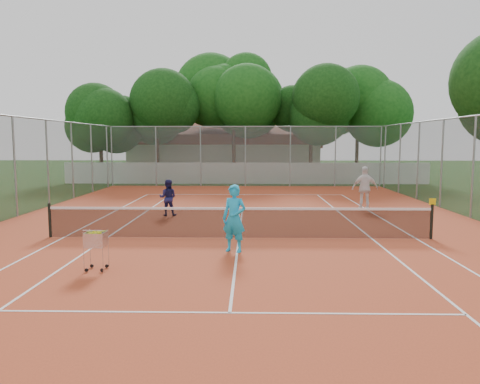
{
  "coord_description": "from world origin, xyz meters",
  "views": [
    {
      "loc": [
        0.36,
        -14.32,
        3.02
      ],
      "look_at": [
        0.0,
        1.5,
        1.3
      ],
      "focal_mm": 35.0,
      "sensor_mm": 36.0,
      "label": 1
    }
  ],
  "objects_px": {
    "player_near": "(234,218)",
    "ball_hopper": "(96,249)",
    "tennis_net": "(239,222)",
    "player_far_left": "(168,198)",
    "player_far_right": "(365,188)",
    "clubhouse": "(225,150)"
  },
  "relations": [
    {
      "from": "player_near",
      "to": "ball_hopper",
      "type": "relative_size",
      "value": 1.85
    },
    {
      "from": "tennis_net",
      "to": "player_far_left",
      "type": "distance_m",
      "value": 5.28
    },
    {
      "from": "player_near",
      "to": "player_far_left",
      "type": "height_order",
      "value": "player_near"
    },
    {
      "from": "player_near",
      "to": "player_far_right",
      "type": "bearing_deg",
      "value": 77.76
    },
    {
      "from": "tennis_net",
      "to": "clubhouse",
      "type": "height_order",
      "value": "clubhouse"
    },
    {
      "from": "player_near",
      "to": "player_far_left",
      "type": "xyz_separation_m",
      "value": [
        -2.9,
        6.15,
        -0.19
      ]
    },
    {
      "from": "player_near",
      "to": "player_far_left",
      "type": "relative_size",
      "value": 1.25
    },
    {
      "from": "player_far_right",
      "to": "ball_hopper",
      "type": "xyz_separation_m",
      "value": [
        -8.59,
        -9.84,
        -0.46
      ]
    },
    {
      "from": "tennis_net",
      "to": "clubhouse",
      "type": "relative_size",
      "value": 0.72
    },
    {
      "from": "ball_hopper",
      "to": "player_near",
      "type": "bearing_deg",
      "value": 42.91
    },
    {
      "from": "player_far_left",
      "to": "tennis_net",
      "type": "bearing_deg",
      "value": 126.34
    },
    {
      "from": "player_near",
      "to": "player_far_right",
      "type": "relative_size",
      "value": 0.96
    },
    {
      "from": "player_near",
      "to": "player_far_right",
      "type": "height_order",
      "value": "player_far_right"
    },
    {
      "from": "player_far_left",
      "to": "ball_hopper",
      "type": "xyz_separation_m",
      "value": [
        -0.25,
        -8.08,
        -0.24
      ]
    },
    {
      "from": "clubhouse",
      "to": "player_near",
      "type": "height_order",
      "value": "clubhouse"
    },
    {
      "from": "player_far_left",
      "to": "player_far_right",
      "type": "height_order",
      "value": "player_far_right"
    },
    {
      "from": "tennis_net",
      "to": "player_near",
      "type": "distance_m",
      "value": 1.86
    },
    {
      "from": "ball_hopper",
      "to": "player_far_right",
      "type": "bearing_deg",
      "value": 60.29
    },
    {
      "from": "tennis_net",
      "to": "player_far_right",
      "type": "relative_size",
      "value": 6.2
    },
    {
      "from": "player_far_left",
      "to": "ball_hopper",
      "type": "relative_size",
      "value": 1.48
    },
    {
      "from": "tennis_net",
      "to": "player_far_right",
      "type": "distance_m",
      "value": 8.14
    },
    {
      "from": "tennis_net",
      "to": "player_near",
      "type": "height_order",
      "value": "player_near"
    }
  ]
}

